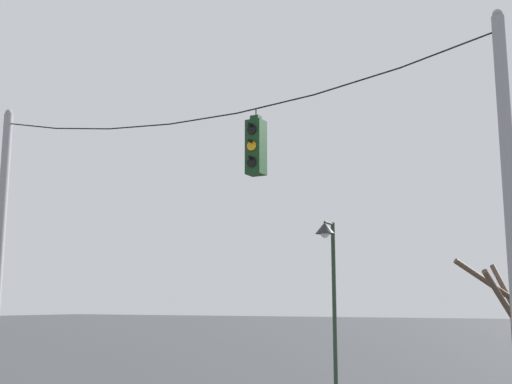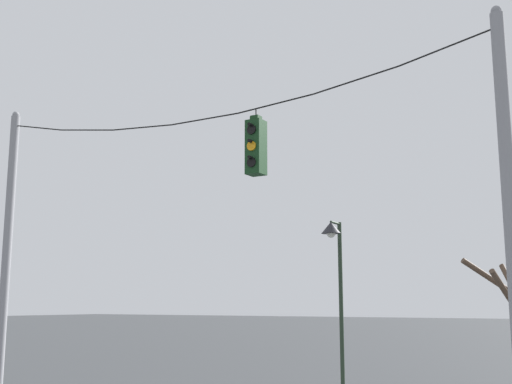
# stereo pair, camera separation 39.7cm
# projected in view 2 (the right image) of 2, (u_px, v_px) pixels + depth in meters

# --- Properties ---
(utility_pole_left) EXTENTS (0.23, 0.23, 7.55)m
(utility_pole_left) POSITION_uv_depth(u_px,v_px,m) (7.00, 253.00, 16.54)
(utility_pole_left) COLOR gray
(utility_pole_left) RESTS_ON ground_plane
(utility_pole_right) EXTENTS (0.23, 0.23, 7.55)m
(utility_pole_right) POSITION_uv_depth(u_px,v_px,m) (511.00, 223.00, 10.43)
(utility_pole_right) COLOR gray
(utility_pole_right) RESTS_ON ground_plane
(span_wire) EXTENTS (12.28, 0.03, 0.77)m
(span_wire) POSITION_uv_depth(u_px,v_px,m) (204.00, 108.00, 13.99)
(span_wire) COLOR black
(traffic_light_near_right_pole) EXTENTS (0.34, 0.58, 1.39)m
(traffic_light_near_right_pole) POSITION_uv_depth(u_px,v_px,m) (256.00, 147.00, 13.15)
(traffic_light_near_right_pole) COLOR #143819
(street_lamp) EXTENTS (0.56, 0.95, 4.83)m
(street_lamp) POSITION_uv_depth(u_px,v_px,m) (335.00, 256.00, 18.39)
(street_lamp) COLOR #233323
(street_lamp) RESTS_ON ground_plane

